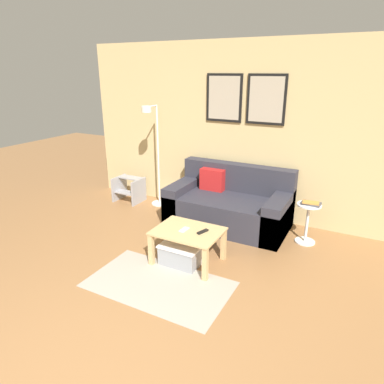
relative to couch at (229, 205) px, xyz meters
The scene contains 11 objects.
wall_back 1.11m from the couch, 72.74° to the left, with size 5.60×0.09×2.55m.
area_rug 1.78m from the couch, 92.47° to the right, with size 1.50×0.86×0.01m, color #A39989.
couch is the anchor object (origin of this frame).
coffee_table 1.21m from the couch, 91.09° to the right, with size 0.76×0.58×0.41m.
storage_bin 1.27m from the couch, 93.34° to the right, with size 0.47×0.38×0.24m.
floor_lamp 1.47m from the couch, behind, with size 0.27×0.48×1.64m.
side_table 1.11m from the couch, ahead, with size 0.30×0.30×0.53m.
book_stack 1.16m from the couch, ahead, with size 0.24×0.17×0.04m.
remote_control 1.19m from the couch, 82.82° to the right, with size 0.04×0.15×0.02m, color black.
cell_phone 1.22m from the couch, 93.16° to the right, with size 0.07×0.14×0.01m, color silver.
step_stool 1.87m from the couch, behind, with size 0.45×0.39×0.41m.
Camera 1 is at (1.52, -1.01, 2.13)m, focal length 32.00 mm.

